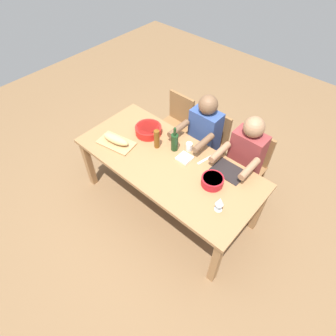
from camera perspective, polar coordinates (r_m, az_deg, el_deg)
name	(u,v)px	position (r m, az deg, el deg)	size (l,w,h in m)	color
ground_plane	(168,202)	(3.49, 0.00, -6.94)	(8.00, 8.00, 0.00)	brown
dining_table	(168,166)	(2.97, 0.00, 0.41)	(1.98, 0.91, 0.74)	#9E7044
chair_far_left	(176,122)	(3.78, 1.66, 9.14)	(0.40, 0.40, 0.85)	olive
chair_far_right	(248,163)	(3.38, 15.86, 1.06)	(0.40, 0.40, 0.85)	olive
diner_far_right	(244,158)	(3.10, 14.96, 1.93)	(0.41, 0.53, 1.20)	#2D2D38
chair_far_center	(210,141)	(3.55, 8.40, 5.37)	(0.40, 0.40, 0.85)	olive
diner_far_center	(202,135)	(3.29, 6.92, 6.54)	(0.41, 0.53, 1.20)	#2D2D38
serving_bowl_salad	(212,181)	(2.71, 8.92, -2.50)	(0.21, 0.21, 0.09)	#B21923
serving_bowl_pasta	(148,130)	(3.20, -3.96, 7.70)	(0.29, 0.29, 0.09)	red
cutting_board	(116,143)	(3.14, -10.35, 4.97)	(0.40, 0.22, 0.02)	tan
bread_loaf	(116,139)	(3.10, -10.49, 5.71)	(0.32, 0.11, 0.09)	tan
wine_bottle	(175,142)	(2.96, 1.33, 5.30)	(0.08, 0.08, 0.29)	#193819
beer_bottle	(157,139)	(2.99, -2.28, 5.84)	(0.06, 0.06, 0.22)	brown
wine_glass	(220,202)	(2.49, 10.38, -6.70)	(0.08, 0.08, 0.17)	silver
placemat_far_right	(229,171)	(2.88, 12.08, -0.60)	(0.32, 0.23, 0.01)	black
cup_far_center	(189,147)	(3.01, 4.26, 4.31)	(0.07, 0.07, 0.09)	white
carving_knife	(206,159)	(2.95, 7.71, 1.79)	(0.23, 0.02, 0.01)	silver
napkin_stack	(185,158)	(2.93, 3.35, 2.01)	(0.14, 0.14, 0.02)	white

